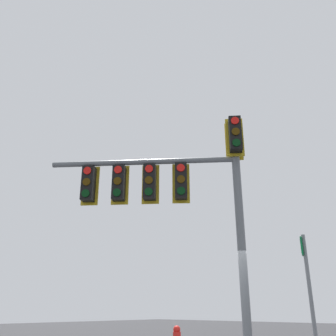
# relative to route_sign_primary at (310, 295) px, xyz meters

# --- Properties ---
(signal_mast_assembly) EXTENTS (4.24, 3.34, 5.86)m
(signal_mast_assembly) POSITION_rel_route_sign_primary_xyz_m (-2.91, 0.03, 2.71)
(signal_mast_assembly) COLOR slate
(signal_mast_assembly) RESTS_ON ground
(route_sign_primary) EXTENTS (0.13, 0.26, 2.54)m
(route_sign_primary) POSITION_rel_route_sign_primary_xyz_m (0.00, 0.00, 0.00)
(route_sign_primary) COLOR slate
(route_sign_primary) RESTS_ON ground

